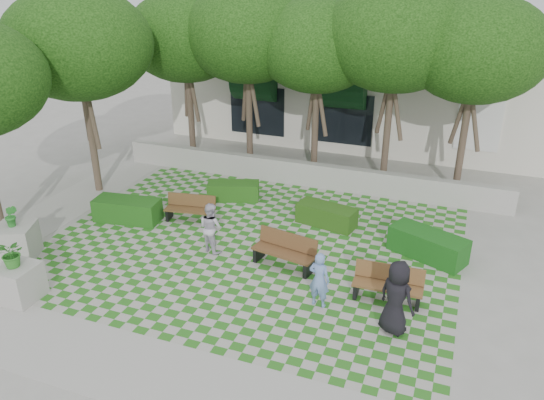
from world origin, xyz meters
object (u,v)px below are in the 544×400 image
at_px(hedge_midright, 326,215).
at_px(person_blue, 319,280).
at_px(person_dark, 396,298).
at_px(bench_west, 190,209).
at_px(hedge_west, 128,210).
at_px(bench_mid, 285,251).
at_px(planter_back, 17,240).
at_px(bench_east, 388,285).
at_px(hedge_midleft, 233,191).
at_px(hedge_east, 428,245).
at_px(planter_front, 17,276).
at_px(person_white, 211,227).

bearing_deg(hedge_midright, person_blue, -77.13).
bearing_deg(person_dark, bench_west, 2.29).
bearing_deg(bench_west, hedge_midright, 7.33).
relative_size(hedge_west, person_dark, 1.18).
bearing_deg(hedge_west, person_blue, -18.14).
height_order(person_blue, person_dark, person_dark).
bearing_deg(bench_mid, person_blue, -35.31).
relative_size(planter_back, person_dark, 0.92).
height_order(bench_east, bench_west, bench_east).
distance_m(bench_west, hedge_midright, 4.45).
height_order(hedge_west, person_blue, person_blue).
height_order(hedge_midleft, person_blue, person_blue).
distance_m(hedge_east, hedge_midright, 3.40).
height_order(bench_east, person_dark, person_dark).
relative_size(bench_east, hedge_midright, 0.92).
bearing_deg(hedge_east, planter_front, -148.32).
bearing_deg(person_blue, hedge_east, -115.56).
xyz_separation_m(hedge_midright, planter_back, (-7.73, -5.15, 0.22)).
xyz_separation_m(bench_east, bench_west, (-6.82, 2.25, -0.02)).
distance_m(bench_west, person_white, 2.24).
height_order(bench_mid, person_blue, person_blue).
height_order(bench_mid, planter_back, planter_back).
bearing_deg(hedge_west, planter_front, -89.02).
xyz_separation_m(planter_back, person_blue, (8.72, 0.79, 0.18)).
relative_size(hedge_midleft, person_white, 1.20).
distance_m(hedge_east, planter_front, 11.03).
bearing_deg(person_white, person_blue, 178.45).
xyz_separation_m(hedge_east, person_white, (-5.98, -1.87, 0.38)).
distance_m(hedge_midleft, person_white, 3.77).
bearing_deg(bench_east, hedge_west, 168.49).
bearing_deg(person_dark, hedge_midright, -30.44).
relative_size(bench_west, hedge_west, 0.80).
distance_m(planter_front, planter_back, 2.27).
relative_size(hedge_east, person_blue, 1.48).
distance_m(hedge_east, person_dark, 3.81).
distance_m(person_dark, person_white, 5.91).
distance_m(hedge_west, planter_back, 3.51).
xyz_separation_m(bench_mid, hedge_east, (3.68, 1.93, -0.08)).
xyz_separation_m(bench_west, hedge_midleft, (0.61, 2.06, -0.10)).
distance_m(hedge_midright, planter_front, 9.11).
relative_size(person_dark, person_white, 1.19).
bearing_deg(bench_east, person_white, 170.88).
xyz_separation_m(hedge_midright, hedge_west, (-6.20, -2.00, 0.04)).
bearing_deg(planter_back, hedge_midright, 33.67).
relative_size(hedge_east, planter_back, 1.31).
distance_m(bench_west, person_blue, 6.12).
distance_m(bench_mid, hedge_east, 4.16).
relative_size(bench_west, hedge_midleft, 0.93).
relative_size(bench_east, hedge_west, 0.82).
relative_size(bench_mid, hedge_west, 0.89).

